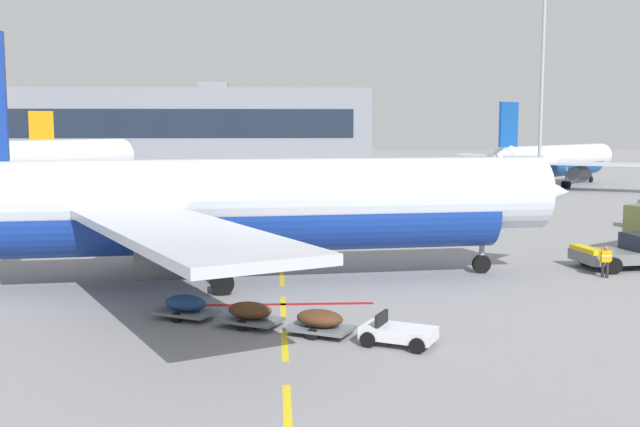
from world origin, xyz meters
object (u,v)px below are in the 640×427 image
Objects in this scene: airliner_far_center at (555,160)px; baggage_train at (285,317)px; pushback_tug at (634,252)px; ground_crew_worker at (605,260)px; airliner_foreground at (247,204)px; airliner_mid_left at (4,165)px; apron_light_mast_far at (543,51)px.

baggage_train is at bearing -117.97° from airliner_far_center.
pushback_tug is at bearing -106.34° from airliner_far_center.
ground_crew_worker reaches higher than baggage_train.
airliner_foreground is 5.51× the size of pushback_tug.
ground_crew_worker is (16.73, 9.33, 0.41)m from baggage_train.
airliner_foreground is 21.02× the size of ground_crew_worker.
apron_light_mast_far is at bearing 3.12° from airliner_mid_left.
pushback_tug is at bearing -37.09° from airliner_mid_left.
pushback_tug is 0.24× the size of airliner_far_center.
baggage_train is 58.99m from apron_light_mast_far.
ground_crew_worker is (43.59, -37.65, -3.15)m from airliner_mid_left.
airliner_foreground is at bearing -56.21° from airliner_mid_left.
baggage_train is at bearing -150.85° from ground_crew_worker.
airliner_mid_left is (-46.38, 35.07, 3.19)m from pushback_tug.
pushback_tug is 22.88m from baggage_train.
airliner_foreground is 10.23m from baggage_train.
ground_crew_worker is at bearing -104.91° from apron_light_mast_far.
apron_light_mast_far is at bearing 54.10° from airliner_foreground.
pushback_tug is (21.28, 2.43, -3.05)m from airliner_foreground.
ground_crew_worker is (-2.80, -2.58, 0.04)m from pushback_tug.
airliner_far_center reaches higher than pushback_tug.
airliner_foreground reaches higher than ground_crew_worker.
airliner_mid_left is at bearing 139.18° from ground_crew_worker.
apron_light_mast_far reaches higher than ground_crew_worker.
airliner_mid_left reaches higher than baggage_train.
ground_crew_worker is at bearing -137.29° from pushback_tug.
airliner_mid_left is at bearing -161.96° from airliner_far_center.
pushback_tug is 3.81m from ground_crew_worker.
airliner_foreground reaches higher than baggage_train.
apron_light_mast_far is (-8.24, -17.43, 12.12)m from airliner_far_center.
airliner_mid_left is at bearing 123.79° from airliner_foreground.
baggage_train is at bearing -60.25° from airliner_mid_left.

